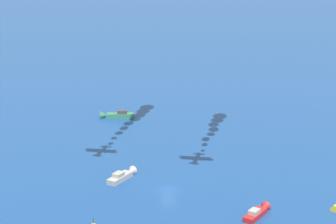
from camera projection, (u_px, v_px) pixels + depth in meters
ground_plane at (168, 189)px, 115.75m from camera, size 2000.00×2000.00×0.00m
motorboat_far_port at (258, 212)px, 104.66m from camera, size 3.66×7.47×2.10m
motorboat_trailing at (123, 176)px, 120.88m from camera, size 3.50×8.17×2.30m
motorboat_outer_ring_a at (115, 115)px, 162.67m from camera, size 9.34×5.44×2.64m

